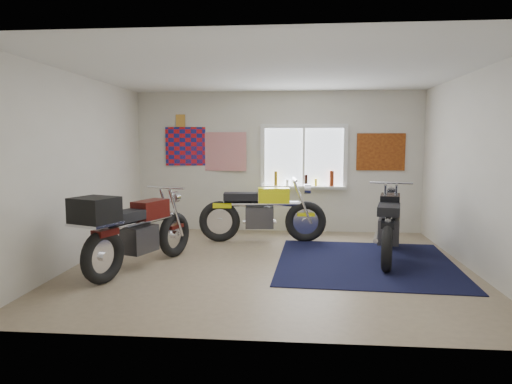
# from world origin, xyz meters

# --- Properties ---
(ground) EXTENTS (5.50, 5.50, 0.00)m
(ground) POSITION_xyz_m (0.00, 0.00, 0.00)
(ground) COLOR #9E896B
(ground) RESTS_ON ground
(room_shell) EXTENTS (5.50, 5.50, 5.50)m
(room_shell) POSITION_xyz_m (0.00, 0.00, 1.64)
(room_shell) COLOR white
(room_shell) RESTS_ON ground
(navy_rug) EXTENTS (2.63, 2.73, 0.01)m
(navy_rug) POSITION_xyz_m (1.37, 0.22, 0.01)
(navy_rug) COLOR black
(navy_rug) RESTS_ON ground
(window_assembly) EXTENTS (1.66, 0.17, 1.26)m
(window_assembly) POSITION_xyz_m (0.50, 2.47, 1.37)
(window_assembly) COLOR white
(window_assembly) RESTS_ON room_shell
(oil_bottles) EXTENTS (1.14, 0.09, 0.30)m
(oil_bottles) POSITION_xyz_m (0.60, 2.40, 1.03)
(oil_bottles) COLOR #8C6614
(oil_bottles) RESTS_ON window_assembly
(flag_display) EXTENTS (1.60, 0.10, 1.17)m
(flag_display) POSITION_xyz_m (-1.90, 2.48, 2.15)
(flag_display) COLOR red
(flag_display) RESTS_ON room_shell
(triumph_poster) EXTENTS (0.90, 0.03, 0.70)m
(triumph_poster) POSITION_xyz_m (1.95, 2.48, 1.55)
(triumph_poster) COLOR #A54C14
(triumph_poster) RESTS_ON room_shell
(yellow_triumph) EXTENTS (2.23, 0.67, 1.12)m
(yellow_triumph) POSITION_xyz_m (-0.23, 1.50, 0.49)
(yellow_triumph) COLOR black
(yellow_triumph) RESTS_ON ground
(black_chrome_bike) EXTENTS (0.76, 2.15, 1.12)m
(black_chrome_bike) POSITION_xyz_m (1.75, 0.52, 0.49)
(black_chrome_bike) COLOR black
(black_chrome_bike) RESTS_ON navy_rug
(maroon_tourer) EXTENTS (1.11, 2.11, 1.10)m
(maroon_tourer) POSITION_xyz_m (-1.81, -0.50, 0.57)
(maroon_tourer) COLOR black
(maroon_tourer) RESTS_ON ground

